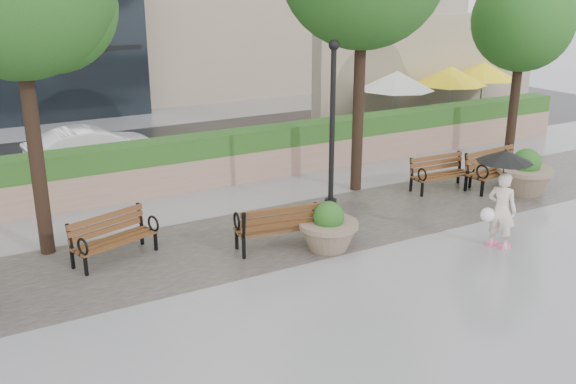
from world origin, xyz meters
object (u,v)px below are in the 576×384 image
car_right (92,148)px  pedestrian (503,189)px  bench_4 (496,177)px  bench_1 (115,247)px  planter_left (328,231)px  bench_3 (441,180)px  planter_right (525,176)px  lamppost (332,139)px  bench_2 (281,235)px

car_right → pedestrian: (5.75, -9.81, 0.62)m
bench_4 → bench_1: bearing=172.0°
bench_1 → bench_4: bearing=-20.7°
planter_left → bench_3: bearing=21.4°
bench_3 → planter_right: planter_right is taller
planter_right → pedestrian: 3.92m
bench_4 → planter_right: 0.75m
bench_1 → bench_4: (9.85, -0.37, 0.03)m
planter_right → car_right: 11.79m
bench_4 → planter_left: size_ratio=1.59×
bench_3 → car_right: 9.74m
bench_3 → car_right: bearing=141.5°
bench_4 → lamppost: size_ratio=0.48×
pedestrian → lamppost: bearing=2.8°
bench_3 → planter_right: size_ratio=1.20×
bench_4 → car_right: size_ratio=0.52×
car_right → bench_3: bearing=-135.4°
planter_right → lamppost: (-5.00, 1.29, 1.28)m
bench_2 → pedestrian: size_ratio=0.94×
planter_right → pedestrian: (-3.19, -2.13, 0.77)m
bench_2 → planter_left: (0.80, -0.51, 0.11)m
bench_3 → lamppost: bearing=-177.9°
lamppost → pedestrian: bearing=-62.2°
lamppost → bench_3: bearing=-0.7°
bench_2 → bench_4: 6.83m
bench_2 → bench_4: bench_4 is taller
bench_2 → planter_right: planter_right is taller
bench_3 → bench_2: bearing=-163.6°
pedestrian → planter_right: bearing=-81.3°
pedestrian → bench_3: bearing=-49.7°
car_right → pedestrian: pedestrian is taller
planter_left → lamppost: lamppost is taller
car_right → pedestrian: bearing=-153.7°
car_right → bench_2: bearing=-170.4°
bench_3 → pedestrian: pedestrian is taller
bench_4 → lamppost: bearing=166.8°
bench_4 → planter_right: size_ratio=1.38×
planter_right → bench_4: bearing=111.8°
planter_left → bench_2: bearing=147.6°
bench_4 → car_right: car_right is taller
lamppost → pedestrian: (1.80, -3.42, -0.51)m
bench_1 → bench_2: bearing=-38.4°
bench_1 → bench_3: (8.48, 0.20, -0.00)m
bench_3 → planter_left: 4.97m
bench_2 → planter_left: size_ratio=1.56×
bench_4 → lamppost: (-4.72, 0.62, 1.44)m
planter_left → lamppost: 2.61m
lamppost → car_right: (-3.95, 6.39, -1.13)m
bench_1 → lamppost: bearing=-15.8°
planter_left → pedestrian: 3.54m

